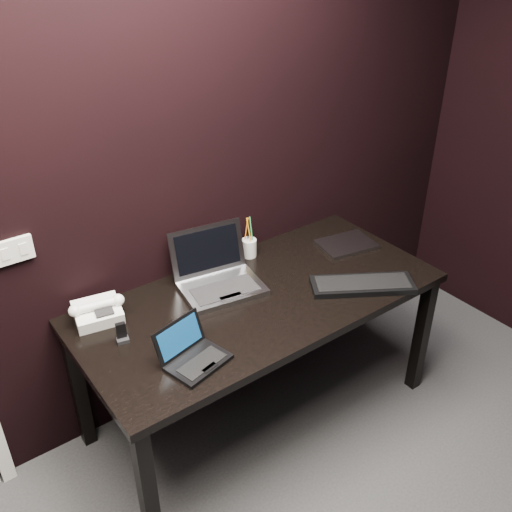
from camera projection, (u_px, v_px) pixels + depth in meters
wall_back at (150, 170)px, 2.46m from camera, size 4.00×0.00×4.00m
wall_switch at (14, 251)px, 2.23m from camera, size 0.15×0.02×0.10m
desk at (260, 309)px, 2.67m from camera, size 1.70×0.80×0.74m
netbook at (193, 355)px, 2.23m from camera, size 0.28×0.26×0.15m
silver_laptop at (218, 278)px, 2.67m from camera, size 0.42×0.39×0.25m
ext_keyboard at (362, 285)px, 2.68m from camera, size 0.50×0.39×0.03m
closed_laptop at (346, 244)px, 3.02m from camera, size 0.32×0.26×0.02m
desk_phone at (98, 312)px, 2.45m from camera, size 0.24×0.21×0.12m
mobile_phone at (122, 334)px, 2.34m from camera, size 0.06×0.05×0.09m
pen_cup at (249, 247)px, 2.91m from camera, size 0.08×0.08×0.22m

